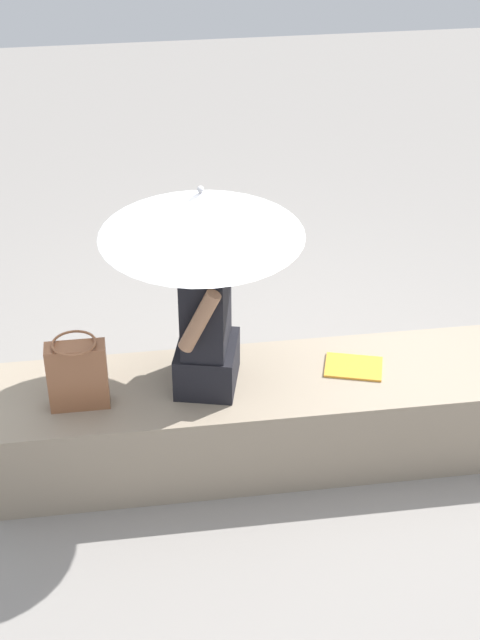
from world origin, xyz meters
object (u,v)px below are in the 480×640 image
Objects in this scene: handbag_black at (78,374)px; magazine at (354,367)px; parasol at (201,214)px; person_seated at (206,315)px.

magazine is at bearing -175.30° from handbag_black.
parasol is 2.87× the size of handbag_black.
parasol is at bearing -167.86° from handbag_black.
magazine is (-0.74, 0.02, -0.89)m from parasol.
person_seated is 0.50m from parasol.
handbag_black is (0.61, 0.09, -0.21)m from person_seated.
parasol is at bearing 15.09° from magazine.
parasol reaches higher than handbag_black.
person_seated is 3.21× the size of magazine.
person_seated is 0.65m from handbag_black.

